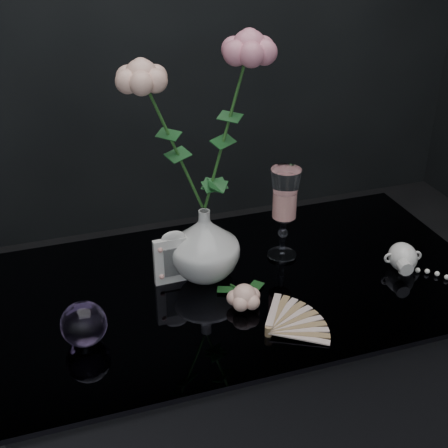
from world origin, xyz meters
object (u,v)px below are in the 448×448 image
object	(u,v)px
picture_frame	(174,256)
loose_rose	(244,296)
paperweight	(84,324)
pearl_jar	(403,256)
vase	(205,244)
wine_glass	(284,214)

from	to	relation	value
picture_frame	loose_rose	distance (m)	0.18
picture_frame	paperweight	world-z (taller)	picture_frame
paperweight	pearl_jar	bearing A→B (deg)	2.97
paperweight	loose_rose	xyz separation A→B (m)	(0.32, 0.01, -0.02)
paperweight	loose_rose	world-z (taller)	paperweight
picture_frame	vase	bearing A→B (deg)	0.12
picture_frame	pearl_jar	xyz separation A→B (m)	(0.49, -0.11, -0.03)
paperweight	pearl_jar	distance (m)	0.70
loose_rose	paperweight	bearing A→B (deg)	168.70
wine_glass	picture_frame	world-z (taller)	wine_glass
picture_frame	loose_rose	size ratio (longest dim) A/B	0.81
picture_frame	pearl_jar	size ratio (longest dim) A/B	0.56
vase	paperweight	size ratio (longest dim) A/B	1.83
wine_glass	loose_rose	xyz separation A→B (m)	(-0.15, -0.16, -0.08)
vase	wine_glass	bearing A→B (deg)	5.60
wine_glass	pearl_jar	size ratio (longest dim) A/B	0.98
wine_glass	pearl_jar	distance (m)	0.28
vase	picture_frame	xyz separation A→B (m)	(-0.07, -0.00, -0.02)
wine_glass	picture_frame	distance (m)	0.26
pearl_jar	paperweight	bearing A→B (deg)	-166.40
vase	picture_frame	distance (m)	0.07
vase	wine_glass	xyz separation A→B (m)	(0.19, 0.02, 0.03)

